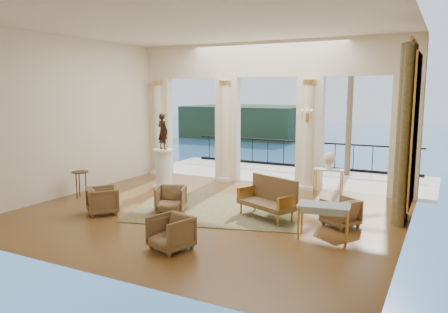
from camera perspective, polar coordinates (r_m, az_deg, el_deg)
The scene contains 23 objects.
floor at distance 10.84m, azimuth -2.15°, elevation -7.41°, with size 9.00×9.00×0.00m, color #543515.
room_walls at distance 9.46m, azimuth -5.62°, elevation 7.89°, with size 9.00×9.00×9.00m.
arcade at distance 13.87m, azimuth 5.64°, elevation 6.89°, with size 9.00×0.56×4.50m.
terrace at distance 16.01m, azimuth 8.13°, elevation -2.41°, with size 10.00×3.60×0.10m, color #A39886.
balustrade at distance 17.43m, azimuth 9.91°, elevation -0.02°, with size 9.00×0.06×1.03m.
palm_tree at distance 16.01m, azimuth 16.36°, elevation 12.22°, with size 2.00×2.00×4.50m.
headland at distance 86.72m, azimuth 3.41°, elevation 4.65°, with size 22.00×18.00×6.00m, color black.
sea at distance 69.83m, azimuth 22.92°, elevation 0.54°, with size 160.00×160.00×0.00m, color #1F568F.
curtain at distance 10.64m, azimuth 22.64°, elevation 2.71°, with size 0.33×1.40×4.09m.
window_frame at distance 10.61m, azimuth 23.67°, elevation 3.08°, with size 0.04×1.60×3.40m, color gold.
wall_sconce at distance 13.13m, azimuth 10.81°, elevation 5.14°, with size 0.30×0.11×0.33m.
rug at distance 11.21m, azimuth -0.81°, elevation -6.80°, with size 4.10×3.19×0.02m, color #34381B.
armchair_a at distance 10.94m, azimuth -6.94°, elevation -5.38°, with size 0.69×0.65×0.71m, color #4B391D.
armchair_b at distance 8.43m, azimuth -6.97°, elevation -9.65°, with size 0.70×0.65×0.72m, color #4B391D.
armchair_c at distance 10.10m, azimuth 14.98°, elevation -6.87°, with size 0.67×0.63×0.69m, color #4B391D.
armchair_d at distance 11.12m, azimuth -15.58°, elevation -5.39°, with size 0.70×0.66×0.72m, color #4B391D.
settee at distance 10.44m, azimuth 5.91°, elevation -5.38°, with size 1.57×1.15×0.96m.
game_table at distance 9.12m, azimuth 12.91°, elevation -6.58°, with size 1.11×0.72×0.71m.
pedestal at distance 13.53m, azimuth -7.90°, elevation -1.70°, with size 0.66×0.66×1.22m.
statue at distance 13.38m, azimuth -8.01°, elevation 3.27°, with size 0.40×0.26×1.09m, color black.
console_table at distance 12.67m, azimuth 13.48°, elevation -2.20°, with size 0.88×0.45×0.80m.
urn at distance 12.61m, azimuth 13.55°, elevation -0.38°, with size 0.36×0.36×0.47m.
side_table at distance 12.85m, azimuth -18.28°, elevation -2.33°, with size 0.46×0.46×0.75m.
Camera 1 is at (5.14, -9.06, 2.99)m, focal length 35.00 mm.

